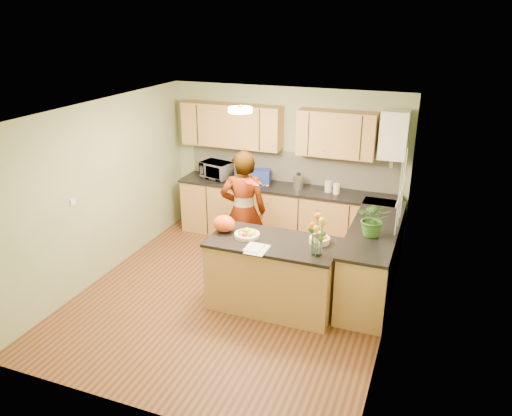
% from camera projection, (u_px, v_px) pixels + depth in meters
% --- Properties ---
extents(floor, '(4.50, 4.50, 0.00)m').
position_uv_depth(floor, '(234.00, 295.00, 6.77)').
color(floor, '#512A17').
rests_on(floor, ground).
extents(ceiling, '(4.00, 4.50, 0.02)m').
position_uv_depth(ceiling, '(231.00, 111.00, 5.86)').
color(ceiling, white).
rests_on(ceiling, wall_back).
extents(wall_back, '(4.00, 0.02, 2.50)m').
position_uv_depth(wall_back, '(286.00, 163.00, 8.28)').
color(wall_back, gray).
rests_on(wall_back, floor).
extents(wall_front, '(4.00, 0.02, 2.50)m').
position_uv_depth(wall_front, '(130.00, 297.00, 4.36)').
color(wall_front, gray).
rests_on(wall_front, floor).
extents(wall_left, '(0.02, 4.50, 2.50)m').
position_uv_depth(wall_left, '(101.00, 191.00, 6.98)').
color(wall_left, gray).
rests_on(wall_left, floor).
extents(wall_right, '(0.02, 4.50, 2.50)m').
position_uv_depth(wall_right, '(394.00, 232.00, 5.65)').
color(wall_right, gray).
rests_on(wall_right, floor).
extents(back_counter, '(3.64, 0.62, 0.94)m').
position_uv_depth(back_counter, '(285.00, 214.00, 8.26)').
color(back_counter, '#B88B49').
rests_on(back_counter, floor).
extents(right_counter, '(0.62, 2.24, 0.94)m').
position_uv_depth(right_counter, '(373.00, 258.00, 6.78)').
color(right_counter, '#B88B49').
rests_on(right_counter, floor).
extents(splashback, '(3.60, 0.02, 0.52)m').
position_uv_depth(splashback, '(292.00, 167.00, 8.25)').
color(splashback, beige).
rests_on(splashback, back_counter).
extents(upper_cabinets, '(3.20, 0.34, 0.70)m').
position_uv_depth(upper_cabinets, '(273.00, 129.00, 7.97)').
color(upper_cabinets, '#B88B49').
rests_on(upper_cabinets, wall_back).
extents(boiler, '(0.40, 0.30, 0.86)m').
position_uv_depth(boiler, '(394.00, 135.00, 7.34)').
color(boiler, white).
rests_on(boiler, wall_back).
extents(window_right, '(0.01, 1.30, 1.05)m').
position_uv_depth(window_right, '(402.00, 191.00, 6.07)').
color(window_right, white).
rests_on(window_right, wall_right).
extents(light_switch, '(0.02, 0.09, 0.09)m').
position_uv_depth(light_switch, '(73.00, 202.00, 6.44)').
color(light_switch, white).
rests_on(light_switch, wall_left).
extents(ceiling_lamp, '(0.30, 0.30, 0.07)m').
position_uv_depth(ceiling_lamp, '(240.00, 110.00, 6.14)').
color(ceiling_lamp, '#FFEABF').
rests_on(ceiling_lamp, ceiling).
extents(peninsula_island, '(1.62, 0.83, 0.93)m').
position_uv_depth(peninsula_island, '(273.00, 274.00, 6.37)').
color(peninsula_island, '#B88B49').
rests_on(peninsula_island, floor).
extents(fruit_dish, '(0.32, 0.32, 0.11)m').
position_uv_depth(fruit_dish, '(247.00, 233.00, 6.30)').
color(fruit_dish, beige).
rests_on(fruit_dish, peninsula_island).
extents(orange_bowl, '(0.25, 0.25, 0.15)m').
position_uv_depth(orange_bowl, '(320.00, 238.00, 6.13)').
color(orange_bowl, beige).
rests_on(orange_bowl, peninsula_island).
extents(flower_vase, '(0.29, 0.29, 0.53)m').
position_uv_depth(flower_vase, '(318.00, 227.00, 5.72)').
color(flower_vase, silver).
rests_on(flower_vase, peninsula_island).
extents(orange_bag, '(0.32, 0.28, 0.22)m').
position_uv_depth(orange_bag, '(224.00, 224.00, 6.43)').
color(orange_bag, '#F04E13').
rests_on(orange_bag, peninsula_island).
extents(papers, '(0.24, 0.33, 0.01)m').
position_uv_depth(papers, '(257.00, 249.00, 5.97)').
color(papers, silver).
rests_on(papers, peninsula_island).
extents(violinist, '(0.77, 0.63, 1.81)m').
position_uv_depth(violinist, '(243.00, 212.00, 7.17)').
color(violinist, '#D7A783').
rests_on(violinist, floor).
extents(violin, '(0.58, 0.50, 0.14)m').
position_uv_depth(violin, '(251.00, 182.00, 6.72)').
color(violin, '#4F0E04').
rests_on(violin, violinist).
extents(microwave, '(0.58, 0.45, 0.28)m').
position_uv_depth(microwave, '(216.00, 170.00, 8.49)').
color(microwave, white).
rests_on(microwave, back_counter).
extents(blue_box, '(0.36, 0.29, 0.25)m').
position_uv_depth(blue_box, '(261.00, 177.00, 8.16)').
color(blue_box, navy).
rests_on(blue_box, back_counter).
extents(kettle, '(0.16, 0.16, 0.31)m').
position_uv_depth(kettle, '(298.00, 181.00, 7.99)').
color(kettle, silver).
rests_on(kettle, back_counter).
extents(jar_cream, '(0.13, 0.13, 0.17)m').
position_uv_depth(jar_cream, '(328.00, 187.00, 7.85)').
color(jar_cream, beige).
rests_on(jar_cream, back_counter).
extents(jar_white, '(0.12, 0.12, 0.16)m').
position_uv_depth(jar_white, '(336.00, 189.00, 7.77)').
color(jar_white, white).
rests_on(jar_white, back_counter).
extents(potted_plant, '(0.44, 0.38, 0.47)m').
position_uv_depth(potted_plant, '(374.00, 218.00, 6.24)').
color(potted_plant, '#366D24').
rests_on(potted_plant, right_counter).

